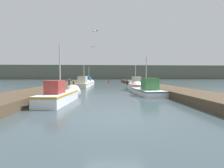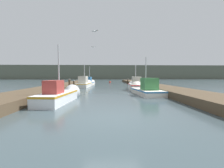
# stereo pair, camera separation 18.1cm
# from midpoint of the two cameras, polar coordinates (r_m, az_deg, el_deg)

# --- Properties ---
(ground_plane) EXTENTS (200.00, 200.00, 0.00)m
(ground_plane) POSITION_cam_midpoint_polar(r_m,az_deg,el_deg) (5.97, 0.48, -12.77)
(ground_plane) COLOR #38474C
(dock_left) EXTENTS (2.97, 40.00, 0.50)m
(dock_left) POSITION_cam_midpoint_polar(r_m,az_deg,el_deg) (22.45, -17.09, -0.50)
(dock_left) COLOR #4C3D2B
(dock_left) RESTS_ON ground_plane
(dock_right) EXTENTS (2.97, 40.00, 0.50)m
(dock_right) POSITION_cam_midpoint_polar(r_m,az_deg,el_deg) (22.63, 12.82, -0.41)
(dock_right) COLOR #4C3D2B
(dock_right) RESTS_ON ground_plane
(distant_shore_ridge) EXTENTS (120.00, 16.00, 6.38)m
(distant_shore_ridge) POSITION_cam_midpoint_polar(r_m,az_deg,el_deg) (75.16, -2.74, 4.37)
(distant_shore_ridge) COLOR #565B4C
(distant_shore_ridge) RESTS_ON ground_plane
(fishing_boat_0) EXTENTS (1.74, 4.87, 3.86)m
(fishing_boat_0) POSITION_cam_midpoint_polar(r_m,az_deg,el_deg) (10.10, -18.97, -3.93)
(fishing_boat_0) COLOR silver
(fishing_boat_0) RESTS_ON ground_plane
(fishing_boat_1) EXTENTS (2.13, 5.28, 3.86)m
(fishing_boat_1) POSITION_cam_midpoint_polar(r_m,az_deg,el_deg) (14.02, 11.91, -2.05)
(fishing_boat_1) COLOR silver
(fishing_boat_1) RESTS_ON ground_plane
(fishing_boat_2) EXTENTS (1.75, 4.90, 3.23)m
(fishing_boat_2) POSITION_cam_midpoint_polar(r_m,az_deg,el_deg) (18.05, 8.51, -0.57)
(fishing_boat_2) COLOR silver
(fishing_boat_2) RESTS_ON ground_plane
(fishing_boat_3) EXTENTS (1.70, 5.77, 3.80)m
(fishing_boat_3) POSITION_cam_midpoint_polar(r_m,az_deg,el_deg) (22.15, -10.78, 0.19)
(fishing_boat_3) COLOR silver
(fishing_boat_3) RESTS_ON ground_plane
(fishing_boat_4) EXTENTS (1.63, 5.74, 3.65)m
(fishing_boat_4) POSITION_cam_midpoint_polar(r_m,az_deg,el_deg) (27.41, -8.92, 0.59)
(fishing_boat_4) COLOR silver
(fishing_boat_4) RESTS_ON ground_plane
(mooring_piling_0) EXTENTS (0.28, 0.28, 1.04)m
(mooring_piling_0) POSITION_cam_midpoint_polar(r_m,az_deg,el_deg) (30.57, 5.56, 1.09)
(mooring_piling_0) COLOR #473523
(mooring_piling_0) RESTS_ON ground_plane
(mooring_piling_1) EXTENTS (0.26, 0.26, 1.23)m
(mooring_piling_1) POSITION_cam_midpoint_polar(r_m,az_deg,el_deg) (18.32, -16.24, -0.12)
(mooring_piling_1) COLOR #473523
(mooring_piling_1) RESTS_ON ground_plane
(mooring_piling_2) EXTENTS (0.31, 0.31, 1.42)m
(mooring_piling_2) POSITION_cam_midpoint_polar(r_m,az_deg,el_deg) (20.21, 10.49, 0.52)
(mooring_piling_2) COLOR #473523
(mooring_piling_2) RESTS_ON ground_plane
(mooring_piling_3) EXTENTS (0.24, 0.24, 1.03)m
(mooring_piling_3) POSITION_cam_midpoint_polar(r_m,az_deg,el_deg) (19.33, -14.69, -0.23)
(mooring_piling_3) COLOR #473523
(mooring_piling_3) RESTS_ON ground_plane
(channel_buoy) EXTENTS (0.45, 0.45, 0.95)m
(channel_buoy) POSITION_cam_midpoint_polar(r_m,az_deg,el_deg) (35.13, -1.24, 0.73)
(channel_buoy) COLOR red
(channel_buoy) RESTS_ON ground_plane
(seagull_lead) EXTENTS (0.54, 0.36, 0.12)m
(seagull_lead) POSITION_cam_midpoint_polar(r_m,az_deg,el_deg) (12.22, -6.75, 19.35)
(seagull_lead) COLOR white
(seagull_1) EXTENTS (0.55, 0.34, 0.12)m
(seagull_1) POSITION_cam_midpoint_polar(r_m,az_deg,el_deg) (18.26, -7.39, 13.84)
(seagull_1) COLOR white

